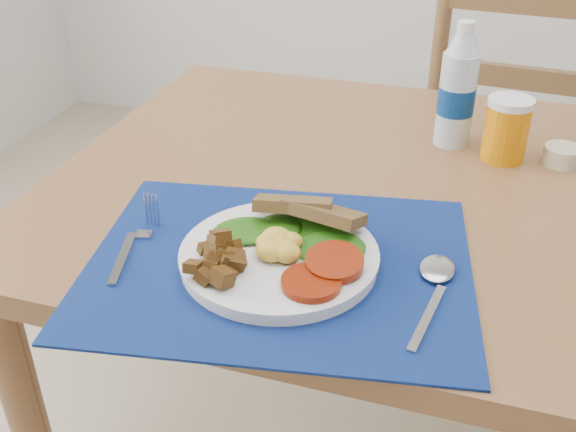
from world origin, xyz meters
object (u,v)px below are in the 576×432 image
object	(u,v)px
juice_glass	(506,131)
breakfast_plate	(275,252)
water_bottle	(457,92)
chair_far	(512,119)

from	to	relation	value
juice_glass	breakfast_plate	bearing A→B (deg)	-123.07
breakfast_plate	juice_glass	world-z (taller)	juice_glass
breakfast_plate	juice_glass	xyz separation A→B (m)	(0.28, 0.43, 0.03)
water_bottle	breakfast_plate	bearing A→B (deg)	-111.76
chair_far	water_bottle	xyz separation A→B (m)	(-0.12, -0.55, 0.26)
water_bottle	juice_glass	bearing A→B (deg)	-23.15
breakfast_plate	water_bottle	size ratio (longest dim) A/B	1.18
water_bottle	juice_glass	xyz separation A→B (m)	(0.09, -0.04, -0.05)
water_bottle	juice_glass	size ratio (longest dim) A/B	2.13
juice_glass	chair_far	bearing A→B (deg)	87.01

